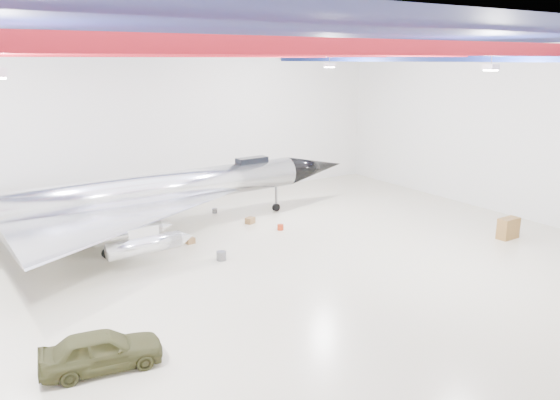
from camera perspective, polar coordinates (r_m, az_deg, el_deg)
floor at (r=27.03m, az=-4.63°, el=-7.35°), size 40.00×40.00×0.00m
wall_back at (r=39.32m, az=-15.05°, el=7.37°), size 40.00×0.00×40.00m
wall_right at (r=38.84m, az=22.54°, el=6.69°), size 0.00×30.00×30.00m
ceiling at (r=25.12m, az=-5.16°, el=16.64°), size 40.00×40.00×0.00m
ceiling_structure at (r=25.11m, az=-5.12°, el=15.10°), size 39.50×29.50×1.08m
jet_aircraft at (r=32.57m, az=-12.95°, el=0.54°), size 26.75×16.11×7.29m
jeep at (r=19.68m, az=-18.14°, el=-14.68°), size 4.16×2.17×1.35m
desk at (r=34.06m, az=22.74°, el=-2.74°), size 1.36×0.71×1.22m
toolbox_red at (r=31.37m, az=-16.14°, el=-4.43°), size 0.60×0.55×0.34m
engine_drum at (r=28.36m, az=-6.15°, el=-5.82°), size 0.67×0.67×0.46m
parts_bin at (r=34.42m, az=-3.14°, el=-2.15°), size 0.68×0.63×0.39m
crate_small at (r=32.77m, az=-18.47°, el=-3.85°), size 0.50×0.45×0.29m
tool_chest at (r=33.09m, az=0.04°, el=-2.85°), size 0.41×0.41×0.34m
oil_barrel at (r=31.10m, az=-9.36°, el=-4.21°), size 0.53×0.45×0.33m
spares_box at (r=36.96m, az=-6.84°, el=-1.12°), size 0.45×0.45×0.31m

